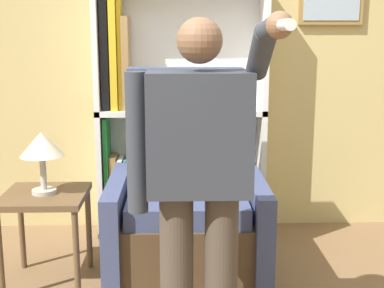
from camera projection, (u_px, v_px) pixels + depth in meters
The scene contains 6 objects.
wall_back at pixel (194, 45), 4.00m from camera, with size 8.00×0.11×2.80m.
bookcase at pixel (161, 113), 3.94m from camera, with size 1.24×0.28×1.86m.
armchair at pixel (187, 216), 3.27m from camera, with size 0.93×0.84×1.29m.
person_standing at pixel (199, 176), 2.30m from camera, with size 0.59×0.78×1.58m.
side_table at pixel (45, 207), 3.18m from camera, with size 0.49×0.49×0.57m.
table_lamp at pixel (42, 147), 3.11m from camera, with size 0.25×0.25×0.37m.
Camera 1 is at (-0.12, -2.04, 1.51)m, focal length 50.00 mm.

